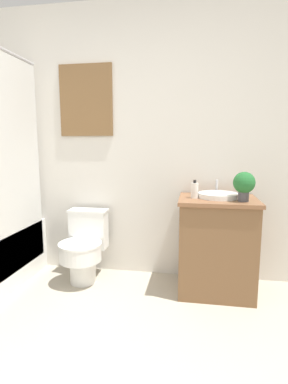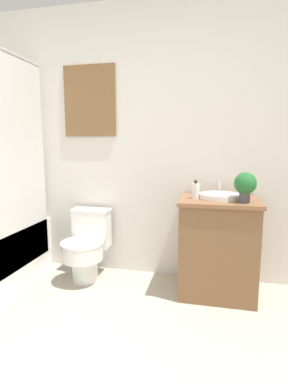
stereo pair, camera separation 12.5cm
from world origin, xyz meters
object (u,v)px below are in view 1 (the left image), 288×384
Objects in this scene: soap_bottle at (195,190)px; sink at (218,195)px; potted_plant at (244,184)px; toilet at (84,247)px.

sink is at bearing 14.37° from soap_bottle.
potted_plant is (0.18, -0.13, 0.11)m from sink.
soap_bottle reaches higher than sink.
toilet is 1.28m from sink.
sink is 0.25m from potted_plant.
sink reaches higher than toilet.
potted_plant is at bearing -5.30° from toilet.
toilet is at bearing 177.62° from soap_bottle.
potted_plant is at bearing -36.55° from sink.
toilet is 2.78× the size of potted_plant.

